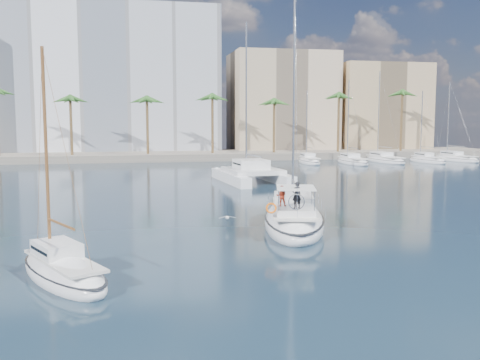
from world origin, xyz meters
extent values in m
plane|color=black|center=(0.00, 0.00, 0.00)|extent=(160.00, 160.00, 0.00)
cube|color=gray|center=(0.00, 61.00, 0.60)|extent=(120.00, 14.00, 1.20)
cube|color=white|center=(-12.00, 73.00, 14.00)|extent=(42.00, 16.00, 28.00)
cube|color=#C3A88C|center=(22.00, 70.00, 10.00)|extent=(20.00, 14.00, 20.00)
cube|color=tan|center=(42.00, 68.00, 9.00)|extent=(18.00, 12.00, 18.00)
cylinder|color=brown|center=(0.00, 57.00, 5.25)|extent=(0.44, 0.44, 10.50)
sphere|color=#2D5E22|center=(0.00, 57.00, 10.50)|extent=(3.60, 3.60, 3.60)
cylinder|color=brown|center=(34.00, 57.00, 5.25)|extent=(0.44, 0.44, 10.50)
sphere|color=#2D5E22|center=(34.00, 57.00, 10.50)|extent=(3.60, 3.60, 3.60)
ellipsoid|color=white|center=(2.43, -1.11, 0.36)|extent=(6.76, 12.44, 2.46)
ellipsoid|color=black|center=(2.43, -1.11, 0.71)|extent=(6.83, 12.56, 0.18)
cube|color=silver|center=(2.37, -1.33, 1.30)|extent=(4.93, 9.29, 0.12)
cube|color=silver|center=(2.73, -0.01, 1.66)|extent=(3.47, 4.41, 0.60)
cube|color=black|center=(2.73, -0.01, 1.68)|extent=(3.37, 3.98, 0.14)
cylinder|color=#B7BABF|center=(3.09, 1.31, 9.13)|extent=(0.15, 0.15, 15.56)
cylinder|color=#B7BABF|center=(2.46, -1.00, 2.86)|extent=(1.37, 4.65, 0.11)
cube|color=silver|center=(1.77, -3.53, 1.54)|extent=(2.95, 3.45, 0.36)
cube|color=silver|center=(1.74, -3.64, 2.91)|extent=(2.95, 3.45, 0.04)
torus|color=silver|center=(1.47, -4.63, 2.21)|extent=(0.94, 0.31, 0.96)
torus|color=orange|center=(-0.05, -4.69, 1.91)|extent=(0.66, 0.36, 0.64)
imported|color=black|center=(1.68, -4.01, 2.51)|extent=(0.65, 0.51, 1.59)
imported|color=maroon|center=(1.03, -3.02, 2.35)|extent=(0.69, 0.58, 1.26)
ellipsoid|color=white|center=(-10.83, -10.25, 0.26)|extent=(5.43, 7.64, 1.74)
ellipsoid|color=black|center=(-10.83, -10.25, 0.50)|extent=(5.48, 7.72, 0.18)
cube|color=silver|center=(-10.77, -10.37, 0.91)|extent=(3.99, 5.69, 0.12)
cube|color=silver|center=(-11.16, -9.62, 1.27)|extent=(2.49, 2.86, 0.60)
cube|color=black|center=(-11.16, -9.62, 1.29)|extent=(2.38, 2.62, 0.14)
cylinder|color=brown|center=(-11.55, -8.86, 5.55)|extent=(0.15, 0.15, 9.14)
cylinder|color=brown|center=(-10.87, -10.18, 2.47)|extent=(1.46, 2.71, 0.11)
cube|color=white|center=(2.90, 24.08, 0.55)|extent=(2.28, 12.29, 1.10)
cube|color=white|center=(7.80, 24.52, 0.55)|extent=(2.28, 12.29, 1.10)
cube|color=silver|center=(5.41, 23.69, 1.30)|extent=(6.09, 7.19, 0.50)
cube|color=silver|center=(5.35, 24.30, 2.00)|extent=(3.68, 3.95, 1.00)
cube|color=black|center=(5.35, 24.30, 2.05)|extent=(3.65, 3.47, 0.18)
cylinder|color=#B7BABF|center=(5.19, 26.12, 9.65)|extent=(0.18, 0.18, 16.31)
ellipsoid|color=silver|center=(-1.77, -0.07, 0.58)|extent=(0.23, 0.43, 0.21)
sphere|color=silver|center=(-1.77, 0.13, 0.60)|extent=(0.11, 0.11, 0.11)
cube|color=gray|center=(-2.08, -0.07, 0.61)|extent=(0.50, 0.18, 0.12)
cube|color=gray|center=(-1.46, -0.07, 0.61)|extent=(0.50, 0.18, 0.12)
camera|label=1|loc=(-7.87, -33.85, 6.94)|focal=40.00mm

